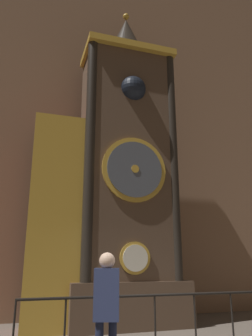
{
  "coord_description": "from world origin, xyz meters",
  "views": [
    {
      "loc": [
        -2.71,
        -4.5,
        1.58
      ],
      "look_at": [
        -0.04,
        4.0,
        4.1
      ],
      "focal_mm": 35.0,
      "sensor_mm": 36.0,
      "label": 1
    }
  ],
  "objects": [
    {
      "name": "railing_fence",
      "position": [
        -0.25,
        1.54,
        0.55
      ],
      "size": [
        4.94,
        0.05,
        0.98
      ],
      "color": "black",
      "rests_on": "ground_plane"
    },
    {
      "name": "visitor_near",
      "position": [
        -1.54,
        0.1,
        1.02
      ],
      "size": [
        0.39,
        0.31,
        1.69
      ],
      "rotation": [
        0.0,
        0.0,
        -0.3
      ],
      "color": "#1B213A",
      "rests_on": "ground_plane"
    },
    {
      "name": "cathedral_back_wall",
      "position": [
        -0.09,
        5.4,
        7.76
      ],
      "size": [
        24.0,
        0.32,
        15.53
      ],
      "color": "#846047",
      "rests_on": "ground_plane"
    },
    {
      "name": "clock_tower",
      "position": [
        -0.42,
        3.97,
        3.73
      ],
      "size": [
        4.1,
        1.81,
        9.32
      ],
      "color": "brown",
      "rests_on": "ground_plane"
    }
  ]
}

